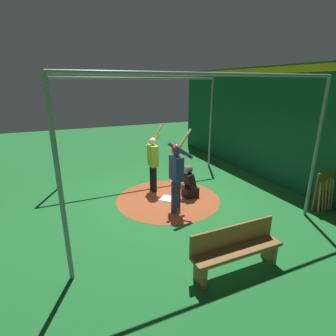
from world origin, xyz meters
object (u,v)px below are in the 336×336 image
(home_plate, at_px, (168,198))
(bench, at_px, (236,248))
(catcher, at_px, (189,185))
(bat_rack, at_px, (328,191))
(batter, at_px, (177,171))
(visitor, at_px, (153,161))

(home_plate, bearing_deg, bench, 87.75)
(catcher, bearing_deg, home_plate, -7.45)
(home_plate, distance_m, bench, 3.29)
(bat_rack, distance_m, bench, 3.90)
(batter, xyz_separation_m, bench, (0.06, 2.57, -0.64))
(catcher, xyz_separation_m, visitor, (0.80, -0.85, 0.60))
(home_plate, distance_m, catcher, 0.74)
(bench, bearing_deg, visitor, -89.59)
(home_plate, bearing_deg, visitor, -78.39)
(home_plate, relative_size, batter, 0.20)
(batter, height_order, catcher, batter)
(bat_rack, xyz_separation_m, bench, (3.77, 1.00, -0.04))
(bat_rack, bearing_deg, home_plate, -31.82)
(home_plate, bearing_deg, bat_rack, 148.18)
(home_plate, distance_m, visitor, 1.24)
(visitor, height_order, bat_rack, visitor)
(visitor, distance_m, bench, 4.06)
(catcher, relative_size, bat_rack, 0.92)
(home_plate, xyz_separation_m, bench, (0.13, 3.26, 0.43))
(home_plate, xyz_separation_m, visitor, (0.16, -0.77, 0.96))
(catcher, height_order, bat_rack, bat_rack)
(batter, height_order, visitor, batter)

